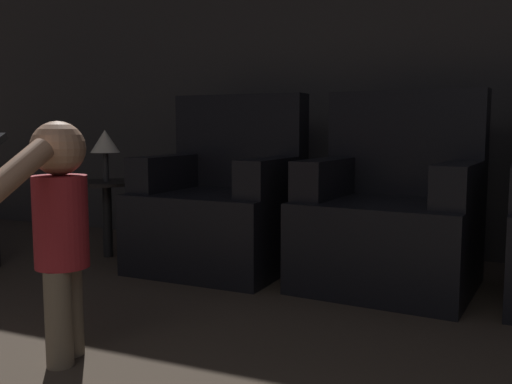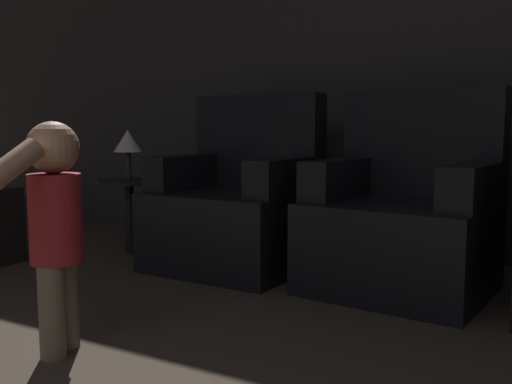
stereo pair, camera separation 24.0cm
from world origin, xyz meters
name	(u,v)px [view 1 (the left image)]	position (x,y,z in m)	size (l,w,h in m)	color
wall_back	(399,50)	(0.00, 4.50, 1.30)	(8.40, 0.05, 2.60)	#33302D
armchair_left	(222,207)	(-0.86, 3.72, 0.35)	(0.86, 0.79, 1.01)	black
armchair_middle	(391,218)	(0.12, 3.72, 0.35)	(0.90, 0.84, 1.01)	black
person_toddler	(59,222)	(-0.74, 2.27, 0.49)	(0.18, 0.56, 0.84)	brown
side_table	(107,195)	(-1.64, 3.66, 0.39)	(0.41, 0.41, 0.48)	black
lamp	(105,142)	(-1.64, 3.66, 0.72)	(0.18, 0.18, 0.32)	#262626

